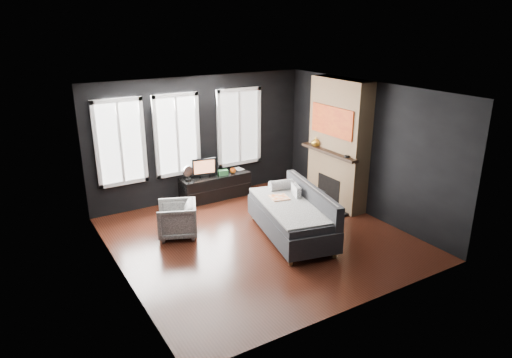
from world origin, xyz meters
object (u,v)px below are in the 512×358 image
media_console (215,187)px  book (235,165)px  sofa (291,213)px  armchair (177,218)px  monitor (204,167)px  mantel_vase (316,142)px  mug (233,170)px

media_console → book: size_ratio=6.40×
sofa → armchair: bearing=160.5°
monitor → book: 0.82m
monitor → book: size_ratio=2.17×
sofa → mantel_vase: size_ratio=10.79×
mantel_vase → mug: bearing=142.3°
mug → book: bearing=46.9°
media_console → mantel_vase: mantel_vase is taller
armchair → media_console: (1.44, 1.34, -0.08)m
mantel_vase → monitor: bearing=150.3°
mug → book: (0.15, 0.16, 0.06)m
armchair → monitor: monitor is taller
armchair → mug: 2.26m
book → mantel_vase: mantel_vase is taller
book → mantel_vase: bearing=-44.5°
monitor → sofa: bearing=-66.1°
media_console → mug: 0.54m
monitor → book: bearing=15.4°
media_console → monitor: monitor is taller
monitor → mug: (0.67, -0.09, -0.17)m
monitor → mug: monitor is taller
mug → book: 0.22m
armchair → media_console: 1.97m
media_console → mantel_vase: 2.44m
sofa → armchair: size_ratio=3.06×
sofa → monitor: size_ratio=4.08×
monitor → mantel_vase: (2.10, -1.20, 0.55)m
media_console → armchair: bearing=-138.2°
armchair → monitor: (1.19, 1.35, 0.42)m
armchair → mug: size_ratio=5.29×
armchair → media_console: bearing=155.4°
armchair → mantel_vase: 3.44m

